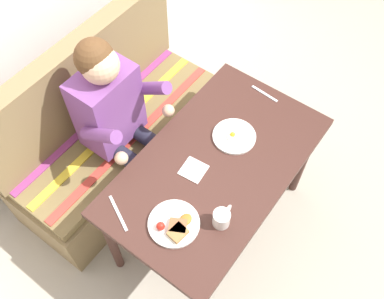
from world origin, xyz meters
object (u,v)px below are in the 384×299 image
at_px(plate_eggs, 234,136).
at_px(coffee_mug, 222,218).
at_px(couch, 114,135).
at_px(knife, 118,213).
at_px(plate_breakfast, 175,225).
at_px(napkin, 193,170).
at_px(person, 118,115).
at_px(fork, 265,94).
at_px(table, 215,172).

height_order(plate_eggs, coffee_mug, coffee_mug).
distance_m(couch, knife, 0.85).
relative_size(plate_breakfast, coffee_mug, 2.02).
distance_m(napkin, knife, 0.42).
bearing_deg(couch, person, -111.66).
bearing_deg(plate_breakfast, napkin, 20.25).
bearing_deg(plate_breakfast, fork, 5.07).
distance_m(plate_breakfast, napkin, 0.31).
height_order(couch, fork, couch).
height_order(couch, knife, couch).
xyz_separation_m(table, couch, (0.00, 0.76, -0.32)).
relative_size(couch, knife, 7.20).
distance_m(plate_eggs, napkin, 0.29).
xyz_separation_m(couch, plate_breakfast, (-0.39, -0.80, 0.41)).
xyz_separation_m(coffee_mug, knife, (-0.25, 0.41, -0.04)).
distance_m(plate_breakfast, coffee_mug, 0.22).
height_order(plate_breakfast, coffee_mug, coffee_mug).
distance_m(person, coffee_mug, 0.81).
bearing_deg(person, plate_breakfast, -116.85).
bearing_deg(napkin, couch, 81.89).
distance_m(plate_breakfast, fork, 0.92).
bearing_deg(knife, couch, 73.68).
relative_size(plate_breakfast, napkin, 2.02).
xyz_separation_m(couch, fork, (0.53, -0.72, 0.40)).
bearing_deg(napkin, table, -34.06).
height_order(table, napkin, napkin).
distance_m(fork, knife, 1.04).
xyz_separation_m(napkin, fork, (0.63, -0.02, -0.00)).
relative_size(plate_breakfast, fork, 1.40).
distance_m(table, plate_breakfast, 0.40).
xyz_separation_m(couch, napkin, (-0.10, -0.70, 0.40)).
relative_size(couch, plate_eggs, 6.40).
xyz_separation_m(plate_eggs, fork, (0.35, 0.03, -0.01)).
bearing_deg(person, table, -83.28).
height_order(couch, person, person).
bearing_deg(couch, table, -90.00).
relative_size(couch, plate_breakfast, 6.04).
xyz_separation_m(couch, coffee_mug, (-0.25, -0.96, 0.45)).
height_order(plate_breakfast, plate_eggs, plate_breakfast).
distance_m(plate_eggs, coffee_mug, 0.49).
distance_m(table, person, 0.60).
bearing_deg(napkin, plate_eggs, -10.01).
relative_size(person, plate_breakfast, 5.08).
xyz_separation_m(plate_breakfast, knife, (-0.11, 0.25, -0.01)).
xyz_separation_m(napkin, knife, (-0.40, 0.14, -0.00)).
bearing_deg(coffee_mug, table, 39.05).
xyz_separation_m(table, person, (-0.07, 0.59, 0.09)).
height_order(plate_eggs, napkin, plate_eggs).
bearing_deg(plate_breakfast, plate_eggs, 5.55).
relative_size(coffee_mug, knife, 0.59).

